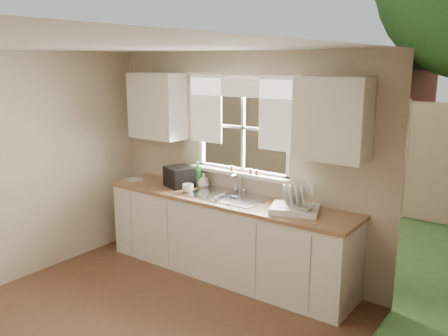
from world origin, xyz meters
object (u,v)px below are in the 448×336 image
Objects in this scene: soap_bottle_a at (198,174)px; cup at (188,188)px; dish_rack at (295,205)px; black_appliance at (179,177)px.

cup is at bearing -59.67° from soap_bottle_a.
dish_rack is at bearing -9.41° from cup.
dish_rack reaches higher than cup.
black_appliance is at bearing 136.78° from cup.
black_appliance is at bearing -126.50° from soap_bottle_a.
dish_rack is 1.45m from soap_bottle_a.
dish_rack is at bearing 4.77° from soap_bottle_a.
soap_bottle_a is at bearing 61.31° from black_appliance.
black_appliance is (-0.18, -0.15, -0.03)m from soap_bottle_a.
cup is (-1.33, -0.08, -0.02)m from dish_rack.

